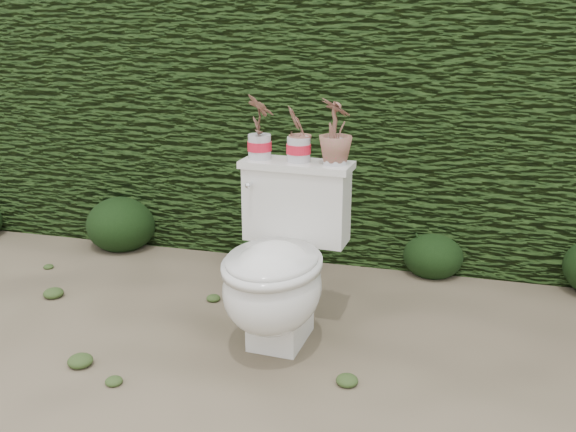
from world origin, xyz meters
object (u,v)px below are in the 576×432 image
(toilet, at_px, (279,268))
(potted_plant_right, at_px, (336,133))
(potted_plant_center, at_px, (299,136))
(potted_plant_left, at_px, (259,128))

(toilet, relative_size, potted_plant_right, 2.85)
(potted_plant_center, distance_m, potted_plant_right, 0.17)
(toilet, xyz_separation_m, potted_plant_center, (0.02, 0.24, 0.54))
(toilet, distance_m, potted_plant_center, 0.59)
(potted_plant_left, bearing_deg, potted_plant_right, -141.34)
(potted_plant_left, xyz_separation_m, potted_plant_center, (0.19, -0.01, -0.02))
(potted_plant_right, bearing_deg, toilet, 97.12)
(potted_plant_center, bearing_deg, potted_plant_left, -82.57)
(toilet, bearing_deg, potted_plant_center, 87.87)
(toilet, bearing_deg, potted_plant_left, 126.38)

